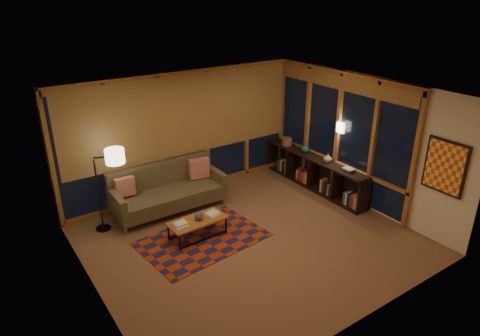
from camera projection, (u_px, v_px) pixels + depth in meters
floor at (250, 240)px, 7.80m from camera, size 5.50×5.00×0.01m
ceiling at (252, 94)px, 6.73m from camera, size 5.50×5.00×0.01m
walls at (251, 172)px, 7.27m from camera, size 5.51×5.01×2.70m
window_wall_back at (185, 134)px, 9.11m from camera, size 5.30×0.16×2.60m
window_wall_right at (337, 134)px, 9.11m from camera, size 0.16×3.70×2.60m
wall_art at (445, 167)px, 7.24m from camera, size 0.06×0.74×0.94m
wall_sconce at (341, 128)px, 8.89m from camera, size 0.12×0.18×0.22m
sofa at (169, 190)px, 8.64m from camera, size 2.27×0.94×0.92m
pillow_left at (125, 189)px, 8.26m from camera, size 0.38×0.13×0.38m
pillow_right at (199, 169)px, 9.08m from camera, size 0.45×0.21×0.43m
area_rug at (203, 239)px, 7.82m from camera, size 2.33×1.67×0.01m
coffee_table at (198, 228)px, 7.84m from camera, size 1.09×0.53×0.36m
book_stack_a at (181, 224)px, 7.55m from camera, size 0.24×0.20×0.07m
book_stack_b at (213, 214)px, 7.92m from camera, size 0.26×0.22×0.05m
ceramic_pot at (199, 216)px, 7.74m from camera, size 0.17×0.17×0.16m
floor_lamp at (98, 191)px, 7.85m from camera, size 0.62×0.51×1.60m
bookshelf at (314, 172)px, 9.71m from camera, size 0.40×2.97×0.74m
basket at (287, 141)px, 10.23m from camera, size 0.30×0.30×0.18m
teal_bowl at (305, 149)px, 9.77m from camera, size 0.19×0.19×0.17m
vase at (328, 158)px, 9.23m from camera, size 0.21×0.21×0.19m
shelf_book_stack at (348, 170)px, 8.80m from camera, size 0.19×0.25×0.07m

